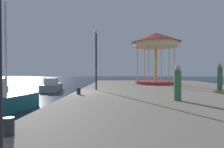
{
  "coord_description": "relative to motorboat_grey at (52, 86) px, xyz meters",
  "views": [
    {
      "loc": [
        3.0,
        -12.61,
        2.24
      ],
      "look_at": [
        2.44,
        2.24,
        1.97
      ],
      "focal_mm": 30.29,
      "sensor_mm": 36.0,
      "label": 1
    }
  ],
  "objects": [
    {
      "name": "lamp_post_mid_promenade",
      "position": [
        5.73,
        -6.52,
        3.34
      ],
      "size": [
        0.36,
        0.36,
        4.52
      ],
      "color": "black",
      "rests_on": "quay_dock"
    },
    {
      "name": "bollard_south",
      "position": [
        5.01,
        -16.55,
        0.46
      ],
      "size": [
        0.24,
        0.24,
        0.4
      ],
      "primitive_type": "cylinder",
      "color": "#2D2D33",
      "rests_on": "quay_dock"
    },
    {
      "name": "carousel",
      "position": [
        11.43,
        0.04,
        4.45
      ],
      "size": [
        5.26,
        5.26,
        5.55
      ],
      "color": "#B23333",
      "rests_on": "quay_dock"
    },
    {
      "name": "motorboat_grey",
      "position": [
        0.0,
        0.0,
        0.0
      ],
      "size": [
        2.27,
        4.74,
        1.43
      ],
      "color": "gray",
      "rests_on": "ground"
    },
    {
      "name": "person_mid_promenade",
      "position": [
        10.26,
        -11.47,
        1.06
      ],
      "size": [
        0.34,
        0.34,
        1.7
      ],
      "color": "#387247",
      "rests_on": "quay_dock"
    },
    {
      "name": "person_far_corner",
      "position": [
        14.88,
        -6.43,
        1.19
      ],
      "size": [
        0.34,
        0.34,
        1.97
      ],
      "color": "#387247",
      "rests_on": "quay_dock"
    },
    {
      "name": "quay_dock",
      "position": [
        11.3,
        -8.01,
        -0.14
      ],
      "size": [
        13.68,
        29.9,
        0.8
      ],
      "primitive_type": "cube",
      "color": "gray",
      "rests_on": "ground"
    },
    {
      "name": "ground_plane",
      "position": [
        4.46,
        -8.01,
        -0.54
      ],
      "size": [
        120.0,
        120.0,
        0.0
      ],
      "primitive_type": "plane",
      "color": "#162338"
    },
    {
      "name": "bollard_north",
      "position": [
        4.99,
        -9.21,
        0.46
      ],
      "size": [
        0.24,
        0.24,
        0.4
      ],
      "primitive_type": "cylinder",
      "color": "#2D2D33",
      "rests_on": "quay_dock"
    }
  ]
}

